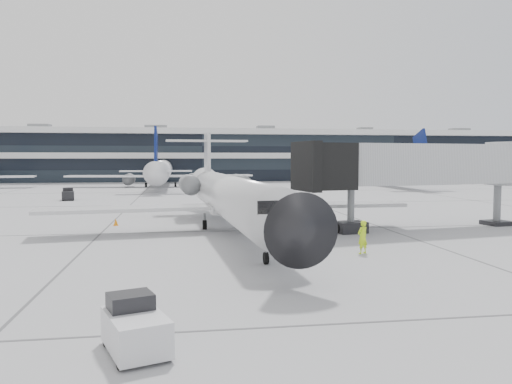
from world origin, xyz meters
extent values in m
plane|color=#9B9B9E|center=(0.00, 0.00, 0.00)|extent=(220.00, 220.00, 0.00)
cube|color=black|center=(0.00, 82.00, 5.00)|extent=(170.00, 22.00, 10.00)
cylinder|color=silver|center=(-1.22, -1.06, 2.45)|extent=(4.47, 25.68, 2.87)
cone|color=black|center=(-0.32, -15.30, 2.45)|extent=(3.05, 3.15, 2.87)
cone|color=silver|center=(-2.12, 13.38, 2.77)|extent=(2.94, 3.57, 2.73)
cube|color=silver|center=(-8.19, -0.43, 1.70)|extent=(11.97, 4.29, 0.23)
cube|color=silver|center=(5.62, 0.43, 1.70)|extent=(11.73, 2.85, 0.23)
cylinder|color=slate|center=(-3.89, 7.51, 2.87)|extent=(1.82, 3.71, 1.60)
cylinder|color=slate|center=(0.36, 7.78, 2.87)|extent=(1.82, 3.71, 1.60)
cube|color=silver|center=(-2.08, 12.75, 5.00)|extent=(0.47, 2.78, 4.79)
cube|color=silver|center=(-2.11, 13.17, 6.71)|extent=(7.76, 2.18, 0.17)
cylinder|color=black|center=(-0.58, -11.16, 0.30)|extent=(0.23, 0.61, 0.60)
cylinder|color=black|center=(-2.94, 0.96, 0.34)|extent=(0.30, 0.70, 0.68)
cylinder|color=black|center=(0.25, 1.16, 0.34)|extent=(0.30, 0.70, 0.68)
cube|color=#AAACAF|center=(12.76, -1.09, 4.67)|extent=(15.51, 5.52, 2.83)
cube|color=black|center=(5.04, -2.39, 4.57)|extent=(3.36, 3.90, 3.04)
cylinder|color=slate|center=(6.86, -2.08, 1.52)|extent=(0.48, 0.48, 3.04)
cube|color=black|center=(6.86, -2.08, 0.38)|extent=(2.18, 1.83, 0.76)
cylinder|color=slate|center=(19.19, -0.01, 1.63)|extent=(0.54, 0.54, 3.26)
imported|color=#CEFF1A|center=(4.98, -9.32, 0.90)|extent=(0.78, 0.68, 1.80)
cube|color=silver|center=(-5.83, -21.39, 0.58)|extent=(2.05, 2.63, 0.94)
cube|color=black|center=(-6.00, -20.90, 1.21)|extent=(1.40, 1.27, 0.52)
cylinder|color=black|center=(-6.65, -20.79, 0.23)|extent=(0.33, 0.50, 0.46)
cylinder|color=black|center=(-5.56, -20.41, 0.23)|extent=(0.33, 0.50, 0.46)
cylinder|color=black|center=(-6.10, -22.38, 0.23)|extent=(0.33, 0.50, 0.46)
cylinder|color=black|center=(-5.01, -22.00, 0.23)|extent=(0.33, 0.50, 0.46)
cone|color=orange|center=(-9.49, 4.00, 0.27)|extent=(0.35, 0.35, 0.55)
cube|color=orange|center=(-9.49, 4.00, 0.01)|extent=(0.45, 0.45, 0.03)
cube|color=black|center=(-18.02, 27.93, 0.58)|extent=(1.78, 2.53, 0.95)
cube|color=black|center=(-18.12, 28.45, 1.21)|extent=(1.32, 1.15, 0.53)
cylinder|color=black|center=(-18.75, 28.65, 0.23)|extent=(0.27, 0.49, 0.46)
cylinder|color=black|center=(-17.61, 28.87, 0.23)|extent=(0.27, 0.49, 0.46)
cylinder|color=black|center=(-18.43, 26.99, 0.23)|extent=(0.27, 0.49, 0.46)
cylinder|color=black|center=(-17.29, 27.21, 0.23)|extent=(0.27, 0.49, 0.46)
camera|label=1|loc=(-4.62, -34.55, 5.16)|focal=35.00mm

